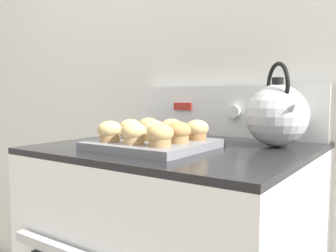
% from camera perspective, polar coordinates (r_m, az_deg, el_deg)
% --- Properties ---
extents(wall_back, '(8.00, 0.05, 2.40)m').
position_cam_1_polar(wall_back, '(1.40, 10.15, 11.65)').
color(wall_back, silver).
rests_on(wall_back, ground_plane).
extents(control_panel, '(0.74, 0.07, 0.19)m').
position_cam_1_polar(control_panel, '(1.34, 9.16, 2.41)').
color(control_panel, white).
rests_on(control_panel, stove_range).
extents(muffin_pan, '(0.30, 0.30, 0.02)m').
position_cam_1_polar(muffin_pan, '(1.01, -2.31, -2.98)').
color(muffin_pan, slate).
rests_on(muffin_pan, stove_range).
extents(muffin_r0_c0, '(0.07, 0.07, 0.06)m').
position_cam_1_polar(muffin_r0_c0, '(1.00, -9.32, -0.87)').
color(muffin_r0_c0, '#A37A4C').
rests_on(muffin_r0_c0, muffin_pan).
extents(muffin_r0_c1, '(0.07, 0.07, 0.06)m').
position_cam_1_polar(muffin_r0_c1, '(0.94, -5.50, -1.18)').
color(muffin_r0_c1, tan).
rests_on(muffin_r0_c1, muffin_pan).
extents(muffin_r0_c2, '(0.07, 0.07, 0.06)m').
position_cam_1_polar(muffin_r0_c2, '(0.89, -1.27, -1.49)').
color(muffin_r0_c2, '#A37A4C').
rests_on(muffin_r0_c2, muffin_pan).
extents(muffin_r1_c0, '(0.07, 0.07, 0.06)m').
position_cam_1_polar(muffin_r1_c0, '(1.06, -6.04, -0.48)').
color(muffin_r1_c0, '#A37A4C').
rests_on(muffin_r1_c0, muffin_pan).
extents(muffin_r1_c1, '(0.07, 0.07, 0.06)m').
position_cam_1_polar(muffin_r1_c1, '(1.01, -2.25, -0.75)').
color(muffin_r1_c1, tan).
rests_on(muffin_r1_c1, muffin_pan).
extents(muffin_r1_c2, '(0.07, 0.07, 0.06)m').
position_cam_1_polar(muffin_r1_c2, '(0.96, 1.70, -1.04)').
color(muffin_r1_c2, '#A37A4C').
rests_on(muffin_r1_c2, muffin_pan).
extents(muffin_r2_c0, '(0.07, 0.07, 0.06)m').
position_cam_1_polar(muffin_r2_c0, '(1.13, -3.14, -0.14)').
color(muffin_r2_c0, tan).
rests_on(muffin_r2_c0, muffin_pan).
extents(muffin_r2_c1, '(0.07, 0.07, 0.06)m').
position_cam_1_polar(muffin_r2_c1, '(1.08, 0.54, -0.39)').
color(muffin_r2_c1, tan).
rests_on(muffin_r2_c1, muffin_pan).
extents(muffin_r2_c2, '(0.07, 0.07, 0.06)m').
position_cam_1_polar(muffin_r2_c2, '(1.03, 4.64, -0.63)').
color(muffin_r2_c2, olive).
rests_on(muffin_r2_c2, muffin_pan).
extents(tea_kettle, '(0.19, 0.19, 0.25)m').
position_cam_1_polar(tea_kettle, '(1.09, 17.09, 1.79)').
color(tea_kettle, silver).
rests_on(tea_kettle, stove_range).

